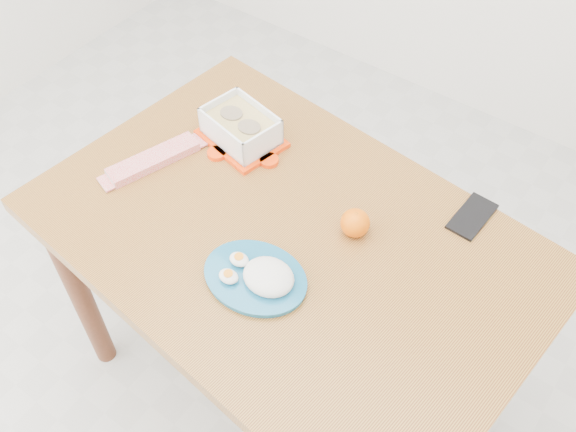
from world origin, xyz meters
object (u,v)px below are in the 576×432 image
Objects in this scene: rice_plate at (259,276)px; smartphone at (472,216)px; dining_table at (288,262)px; food_container at (241,128)px; orange_fruit at (355,223)px.

rice_plate reaches higher than smartphone.
dining_table is at bearing 94.95° from rice_plate.
dining_table is 0.35m from food_container.
orange_fruit is 0.27m from smartphone.
dining_table is 18.46× the size of orange_fruit.
rice_plate is (0.30, -0.31, -0.02)m from food_container.
dining_table is at bearing -142.74° from orange_fruit.
food_container reaches higher than rice_plate.
orange_fruit is 0.27× the size of rice_plate.
food_container is (-0.27, 0.18, 0.15)m from dining_table.
rice_plate is 0.51m from smartphone.
dining_table is 0.43m from smartphone.
smartphone is (0.31, 0.28, 0.11)m from dining_table.
food_container reaches higher than orange_fruit.
rice_plate is at bearing -34.54° from food_container.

